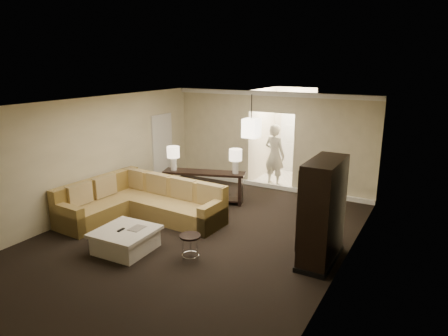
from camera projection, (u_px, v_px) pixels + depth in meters
The scene contains 19 objects.
ground at pixel (194, 237), 8.45m from camera, with size 8.00×8.00×0.00m, color black.
wall_back at pixel (270, 141), 11.44m from camera, with size 6.00×0.04×2.80m, color beige.
wall_front at pixel (5, 255), 4.72m from camera, with size 6.00×0.04×2.80m, color beige.
wall_left at pixel (88, 157), 9.50m from camera, with size 0.04×8.00×2.80m, color beige.
wall_right at pixel (343, 198), 6.66m from camera, with size 0.04×8.00×2.80m, color beige.
ceiling at pixel (191, 104), 7.72m from camera, with size 6.00×8.00×0.02m, color white.
crown_molding at pixel (271, 94), 11.06m from camera, with size 6.00×0.10×0.12m, color silver.
baseboard at pixel (268, 186), 11.75m from camera, with size 6.00×0.10×0.12m, color silver.
side_door at pixel (163, 149), 11.93m from camera, with size 0.05×0.90×2.10m, color silver.
foyer at pixel (287, 137), 12.60m from camera, with size 1.44×2.02×2.80m.
sectional_sofa at pixel (141, 203), 9.39m from camera, with size 3.25×2.55×0.94m.
coffee_table at pixel (126, 240), 7.82m from camera, with size 1.12×1.12×0.45m.
console_table at pixel (204, 184), 10.47m from camera, with size 2.18×1.13×0.83m.
armoire at pixel (322, 214), 7.24m from camera, with size 0.58×1.35×1.94m.
drink_table at pixel (190, 242), 7.43m from camera, with size 0.39×0.39×0.49m.
table_lamp_left at pixel (173, 154), 10.43m from camera, with size 0.33×0.33×0.63m.
table_lamp_right at pixel (235, 157), 10.12m from camera, with size 0.33×0.33×0.63m.
pendant_light at pixel (251, 128), 10.21m from camera, with size 0.38×0.38×1.09m.
person at pixel (275, 152), 11.79m from camera, with size 0.73×0.49×2.03m, color beige.
Camera 1 is at (4.37, -6.46, 3.62)m, focal length 32.00 mm.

